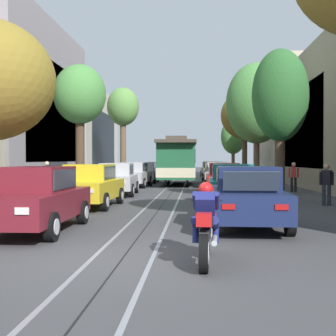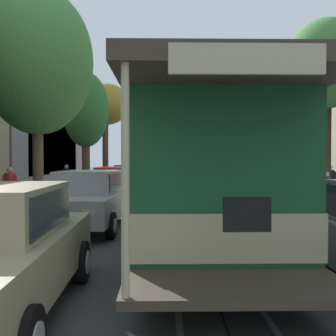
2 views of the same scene
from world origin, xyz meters
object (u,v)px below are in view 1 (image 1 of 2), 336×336
parked_car_silver_mid_left (116,179)px  parked_car_beige_fifth_right (216,172)px  cable_car_trolley (177,161)px  parked_car_yellow_sixth_right (213,170)px  street_tree_kerb_right_mid (257,104)px  street_tree_kerb_right_far (233,137)px  parked_car_red_mid_right (224,178)px  motorcycle_with_rider (206,225)px  parked_car_navy_near_right (246,197)px  street_tree_kerb_right_second (280,97)px  parked_car_yellow_second_left (90,185)px  street_tree_kerb_left_mid (123,109)px  parked_car_maroon_near_left (34,199)px  parked_car_teal_second_right (232,184)px  pedestrian_crossing_far (294,175)px  pedestrian_on_right_pavement (47,175)px  parked_car_silver_far_right (210,169)px  street_tree_kerb_right_fourth (245,116)px  fire_hydrant (54,194)px  parked_car_silver_fifth_left (145,172)px  parked_car_silver_fourth_right (220,175)px  pedestrian_on_left_pavement (327,182)px  street_tree_kerb_left_second (80,96)px

parked_car_silver_mid_left → parked_car_beige_fifth_right: (5.48, 12.91, 0.00)m
cable_car_trolley → parked_car_yellow_sixth_right: bearing=74.1°
street_tree_kerb_right_mid → street_tree_kerb_right_far: (-0.11, 15.55, -1.21)m
parked_car_red_mid_right → motorcycle_with_rider: size_ratio=2.20×
parked_car_red_mid_right → street_tree_kerb_right_mid: bearing=56.9°
parked_car_navy_near_right → street_tree_kerb_right_mid: bearing=81.5°
street_tree_kerb_right_second → street_tree_kerb_right_far: (-0.08, 23.15, -0.54)m
parked_car_yellow_second_left → parked_car_navy_near_right: bearing=-42.2°
street_tree_kerb_left_mid → parked_car_silver_mid_left: bearing=-82.0°
parked_car_maroon_near_left → parked_car_teal_second_right: same height
pedestrian_crossing_far → pedestrian_on_right_pavement: bearing=-171.3°
street_tree_kerb_right_mid → street_tree_kerb_right_far: bearing=90.4°
parked_car_yellow_second_left → parked_car_beige_fifth_right: size_ratio=1.00×
parked_car_silver_far_right → street_tree_kerb_right_far: bearing=-68.7°
street_tree_kerb_right_fourth → motorcycle_with_rider: size_ratio=3.54×
parked_car_beige_fifth_right → street_tree_kerb_right_fourth: size_ratio=0.63×
parked_car_maroon_near_left → fire_hydrant: parked_car_maroon_near_left is taller
parked_car_red_mid_right → pedestrian_crossing_far: pedestrian_crossing_far is taller
street_tree_kerb_right_second → cable_car_trolley: size_ratio=0.70×
parked_car_red_mid_right → street_tree_kerb_right_fourth: street_tree_kerb_right_fourth is taller
parked_car_yellow_second_left → parked_car_silver_fifth_left: size_ratio=1.01×
parked_car_navy_near_right → street_tree_kerb_right_second: (2.24, 7.60, 3.60)m
parked_car_maroon_near_left → street_tree_kerb_right_second: size_ratio=0.68×
parked_car_beige_fifth_right → motorcycle_with_rider: (-1.36, -27.51, -0.15)m
parked_car_silver_fourth_right → parked_car_beige_fifth_right: 6.08m
street_tree_kerb_right_second → pedestrian_on_left_pavement: (1.45, -1.74, -3.51)m
parked_car_silver_mid_left → street_tree_kerb_right_mid: size_ratio=0.59×
pedestrian_on_right_pavement → fire_hydrant: pedestrian_on_right_pavement is taller
parked_car_yellow_second_left → parked_car_red_mid_right: (5.39, 7.19, 0.00)m
street_tree_kerb_left_second → parked_car_silver_fifth_left: bearing=74.1°
parked_car_silver_far_right → fire_hydrant: bearing=-103.0°
parked_car_yellow_sixth_right → parked_car_silver_far_right: size_ratio=1.00×
motorcycle_with_rider → street_tree_kerb_right_fourth: bearing=82.6°
cable_car_trolley → pedestrian_on_left_pavement: size_ratio=5.77×
street_tree_kerb_right_mid → parked_car_silver_fifth_left: bearing=135.1°
street_tree_kerb_right_mid → pedestrian_on_right_pavement: (-11.26, -4.03, -4.12)m
motorcycle_with_rider → street_tree_kerb_right_mid: bearing=80.0°
parked_car_yellow_second_left → street_tree_kerb_left_second: bearing=106.8°
pedestrian_on_left_pavement → parked_car_beige_fifth_right: bearing=101.2°
street_tree_kerb_right_second → cable_car_trolley: street_tree_kerb_right_second is taller
street_tree_kerb_right_second → street_tree_kerb_right_mid: size_ratio=0.86×
parked_car_silver_fourth_right → street_tree_kerb_right_far: 13.92m
parked_car_yellow_sixth_right → street_tree_kerb_left_second: (-8.05, -16.17, 4.54)m
parked_car_yellow_sixth_right → parked_car_yellow_second_left: bearing=-102.4°
parked_car_yellow_sixth_right → motorcycle_with_rider: 33.71m
motorcycle_with_rider → cable_car_trolley: bearing=93.5°
parked_car_teal_second_right → street_tree_kerb_left_mid: size_ratio=0.56×
street_tree_kerb_right_second → street_tree_kerb_right_fourth: 16.07m
pedestrian_crossing_far → parked_car_yellow_second_left: bearing=-137.7°
parked_car_teal_second_right → parked_car_silver_far_right: (0.05, 29.77, 0.00)m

